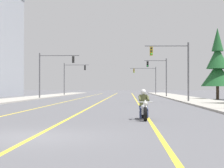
{
  "coord_description": "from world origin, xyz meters",
  "views": [
    {
      "loc": [
        3.03,
        -11.89,
        1.54
      ],
      "look_at": [
        1.52,
        24.44,
        1.87
      ],
      "focal_mm": 61.55,
      "sensor_mm": 36.0,
      "label": 1
    }
  ],
  "objects_px": {
    "traffic_signal_near_right": "(176,63)",
    "motorcycle_with_rider": "(144,107)",
    "traffic_signal_near_left": "(51,68)",
    "conifer_tree_right_verge_far": "(218,67)",
    "traffic_signal_mid_left": "(71,74)",
    "traffic_signal_mid_right": "(160,72)",
    "traffic_signal_far_right": "(148,76)"
  },
  "relations": [
    {
      "from": "traffic_signal_mid_right",
      "to": "traffic_signal_far_right",
      "type": "bearing_deg",
      "value": 91.45
    },
    {
      "from": "traffic_signal_near_right",
      "to": "traffic_signal_mid_left",
      "type": "distance_m",
      "value": 36.67
    },
    {
      "from": "motorcycle_with_rider",
      "to": "traffic_signal_mid_left",
      "type": "bearing_deg",
      "value": 102.0
    },
    {
      "from": "motorcycle_with_rider",
      "to": "traffic_signal_far_right",
      "type": "distance_m",
      "value": 68.26
    },
    {
      "from": "traffic_signal_near_right",
      "to": "traffic_signal_far_right",
      "type": "bearing_deg",
      "value": 90.51
    },
    {
      "from": "traffic_signal_near_right",
      "to": "traffic_signal_far_right",
      "type": "xyz_separation_m",
      "value": [
        -0.41,
        46.62,
        0.08
      ]
    },
    {
      "from": "traffic_signal_mid_right",
      "to": "conifer_tree_right_verge_far",
      "type": "height_order",
      "value": "conifer_tree_right_verge_far"
    },
    {
      "from": "traffic_signal_mid_left",
      "to": "conifer_tree_right_verge_far",
      "type": "relative_size",
      "value": 0.68
    },
    {
      "from": "traffic_signal_mid_right",
      "to": "traffic_signal_far_right",
      "type": "distance_m",
      "value": 24.83
    },
    {
      "from": "conifer_tree_right_verge_far",
      "to": "traffic_signal_mid_right",
      "type": "bearing_deg",
      "value": 116.74
    },
    {
      "from": "traffic_signal_near_left",
      "to": "traffic_signal_far_right",
      "type": "bearing_deg",
      "value": 67.05
    },
    {
      "from": "motorcycle_with_rider",
      "to": "conifer_tree_right_verge_far",
      "type": "relative_size",
      "value": 0.24
    },
    {
      "from": "traffic_signal_mid_left",
      "to": "motorcycle_with_rider",
      "type": "bearing_deg",
      "value": -78.0
    },
    {
      "from": "traffic_signal_near_right",
      "to": "traffic_signal_far_right",
      "type": "relative_size",
      "value": 1.0
    },
    {
      "from": "motorcycle_with_rider",
      "to": "traffic_signal_near_left",
      "type": "relative_size",
      "value": 0.35
    },
    {
      "from": "traffic_signal_near_right",
      "to": "traffic_signal_near_left",
      "type": "height_order",
      "value": "same"
    },
    {
      "from": "traffic_signal_near_left",
      "to": "traffic_signal_mid_left",
      "type": "relative_size",
      "value": 1.0
    },
    {
      "from": "traffic_signal_near_left",
      "to": "traffic_signal_mid_right",
      "type": "distance_m",
      "value": 18.63
    },
    {
      "from": "traffic_signal_near_right",
      "to": "traffic_signal_mid_left",
      "type": "relative_size",
      "value": 1.0
    },
    {
      "from": "motorcycle_with_rider",
      "to": "traffic_signal_mid_right",
      "type": "relative_size",
      "value": 0.35
    },
    {
      "from": "traffic_signal_near_left",
      "to": "traffic_signal_mid_right",
      "type": "bearing_deg",
      "value": 33.64
    },
    {
      "from": "conifer_tree_right_verge_far",
      "to": "traffic_signal_mid_left",
      "type": "bearing_deg",
      "value": 133.2
    },
    {
      "from": "traffic_signal_far_right",
      "to": "conifer_tree_right_verge_far",
      "type": "xyz_separation_m",
      "value": [
        6.86,
        -37.2,
        0.04
      ]
    },
    {
      "from": "motorcycle_with_rider",
      "to": "traffic_signal_mid_left",
      "type": "distance_m",
      "value": 55.86
    },
    {
      "from": "traffic_signal_mid_right",
      "to": "traffic_signal_far_right",
      "type": "height_order",
      "value": "same"
    },
    {
      "from": "traffic_signal_near_left",
      "to": "traffic_signal_far_right",
      "type": "xyz_separation_m",
      "value": [
        14.88,
        35.15,
        0.02
      ]
    },
    {
      "from": "motorcycle_with_rider",
      "to": "conifer_tree_right_verge_far",
      "type": "bearing_deg",
      "value": 70.97
    },
    {
      "from": "traffic_signal_near_left",
      "to": "conifer_tree_right_verge_far",
      "type": "bearing_deg",
      "value": -5.4
    },
    {
      "from": "traffic_signal_mid_right",
      "to": "conifer_tree_right_verge_far",
      "type": "bearing_deg",
      "value": -63.26
    },
    {
      "from": "traffic_signal_near_left",
      "to": "traffic_signal_mid_right",
      "type": "height_order",
      "value": "same"
    },
    {
      "from": "traffic_signal_near_right",
      "to": "motorcycle_with_rider",
      "type": "bearing_deg",
      "value": -101.06
    },
    {
      "from": "traffic_signal_near_left",
      "to": "traffic_signal_mid_left",
      "type": "distance_m",
      "value": 21.63
    }
  ]
}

